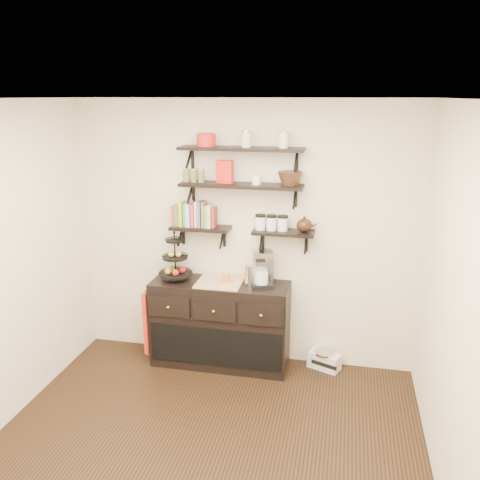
{
  "coord_description": "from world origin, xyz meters",
  "views": [
    {
      "loc": [
        1.0,
        -3.13,
        2.72
      ],
      "look_at": [
        0.09,
        1.15,
        1.47
      ],
      "focal_mm": 38.0,
      "sensor_mm": 36.0,
      "label": 1
    }
  ],
  "objects_px": {
    "coffee_maker": "(263,269)",
    "radio": "(324,360)",
    "fruit_stand": "(176,264)",
    "sideboard": "(220,324)"
  },
  "relations": [
    {
      "from": "sideboard",
      "to": "coffee_maker",
      "type": "distance_m",
      "value": 0.76
    },
    {
      "from": "fruit_stand",
      "to": "coffee_maker",
      "type": "xyz_separation_m",
      "value": [
        0.89,
        0.02,
        0.0
      ]
    },
    {
      "from": "sideboard",
      "to": "fruit_stand",
      "type": "bearing_deg",
      "value": 179.57
    },
    {
      "from": "coffee_maker",
      "to": "radio",
      "type": "height_order",
      "value": "coffee_maker"
    },
    {
      "from": "coffee_maker",
      "to": "sideboard",
      "type": "bearing_deg",
      "value": 167.2
    },
    {
      "from": "sideboard",
      "to": "coffee_maker",
      "type": "relative_size",
      "value": 3.81
    },
    {
      "from": "fruit_stand",
      "to": "coffee_maker",
      "type": "relative_size",
      "value": 1.34
    },
    {
      "from": "sideboard",
      "to": "fruit_stand",
      "type": "distance_m",
      "value": 0.77
    },
    {
      "from": "sideboard",
      "to": "fruit_stand",
      "type": "xyz_separation_m",
      "value": [
        -0.46,
        0.0,
        0.62
      ]
    },
    {
      "from": "fruit_stand",
      "to": "coffee_maker",
      "type": "distance_m",
      "value": 0.89
    }
  ]
}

